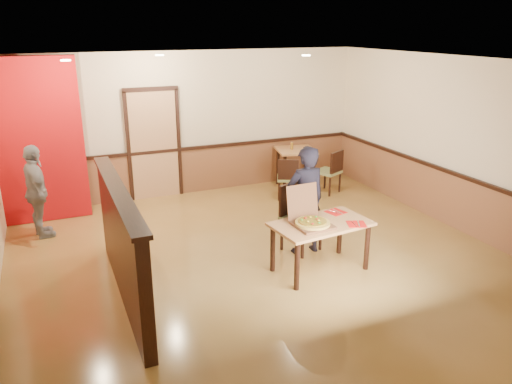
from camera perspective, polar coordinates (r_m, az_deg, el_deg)
floor at (r=7.30m, az=0.98°, el=-7.93°), size 7.00×7.00×0.00m
ceiling at (r=6.55m, az=1.12°, el=14.55°), size 7.00×7.00×0.00m
wall_back at (r=10.00m, az=-7.25°, el=7.75°), size 7.00×0.00×7.00m
wall_right at (r=8.78m, az=22.46°, el=4.96°), size 0.00×7.00×7.00m
wainscot_back at (r=10.20m, az=-6.99°, el=2.48°), size 7.00×0.04×0.90m
chair_rail_back at (r=10.06m, az=-7.06°, el=5.02°), size 7.00×0.06×0.06m
wainscot_right at (r=9.01m, az=21.58°, el=-0.92°), size 0.04×7.00×0.90m
chair_rail_right at (r=8.86m, az=21.85°, el=1.93°), size 0.06×7.00×0.06m
back_door at (r=9.86m, az=-11.58°, el=5.27°), size 0.90×0.06×2.10m
booth_partition at (r=6.33m, az=-15.07°, el=-5.64°), size 0.20×3.10×1.44m
red_accent_panel at (r=9.15m, az=-24.10°, el=5.25°), size 1.60×0.20×2.78m
spot_a at (r=7.78m, az=-20.93°, el=13.88°), size 0.14×0.14×0.02m
spot_b at (r=8.68m, az=-10.97°, el=15.11°), size 0.14×0.14×0.02m
spot_c at (r=8.51m, az=5.75°, el=15.28°), size 0.14×0.14×0.02m
main_table at (r=6.87m, az=7.42°, el=-4.32°), size 1.40×0.90×0.71m
diner_chair at (r=7.53m, az=4.81°, el=-2.56°), size 0.65×0.65×1.01m
side_chair_left at (r=9.69m, az=3.67°, el=1.73°), size 0.55×0.55×0.83m
side_chair_right at (r=10.13m, az=8.53°, el=2.50°), size 0.58×0.58×0.89m
side_table at (r=10.37m, az=4.55°, el=3.92°), size 0.91×0.91×0.82m
diner at (r=7.33m, az=5.66°, el=-0.97°), size 0.60×0.40×1.64m
passerby at (r=8.58m, az=-23.76°, el=0.00°), size 0.53×0.94×1.51m
pizza_box at (r=6.71m, az=6.26°, el=-3.28°), size 0.50×0.58×0.50m
pizza at (r=6.68m, az=6.49°, el=-3.53°), size 0.58×0.58×0.03m
napkin_near at (r=6.86m, az=11.41°, el=-3.61°), size 0.32×0.32×0.01m
napkin_far at (r=7.24m, az=9.09°, el=-2.26°), size 0.30×0.30×0.01m
condiment at (r=10.30m, az=4.11°, el=5.29°), size 0.06×0.06×0.14m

